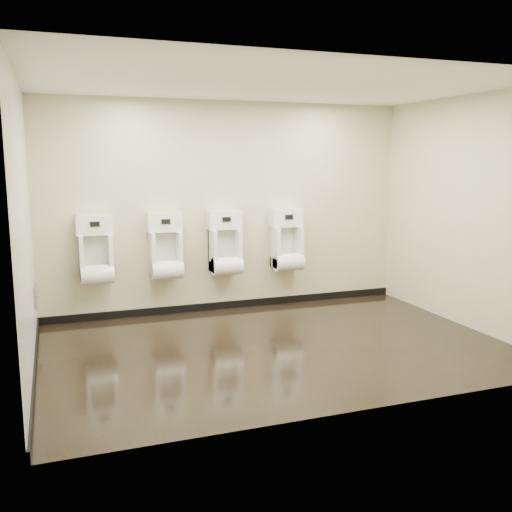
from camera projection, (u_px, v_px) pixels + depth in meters
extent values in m
cube|color=black|center=(276.00, 346.00, 6.29)|extent=(5.00, 3.50, 0.00)
cube|color=white|center=(277.00, 84.00, 5.82)|extent=(5.00, 3.50, 0.00)
cube|color=beige|center=(229.00, 207.00, 7.68)|extent=(5.00, 0.02, 2.80)
cube|color=beige|center=(360.00, 242.00, 4.43)|extent=(5.00, 0.02, 2.80)
cube|color=beige|center=(24.00, 230.00, 5.22)|extent=(0.02, 3.50, 2.80)
cube|color=beige|center=(469.00, 213.00, 6.89)|extent=(0.02, 3.50, 2.80)
cube|color=white|center=(24.00, 230.00, 5.23)|extent=(0.01, 3.50, 2.80)
cube|color=black|center=(230.00, 305.00, 7.89)|extent=(5.00, 0.02, 0.10)
cube|color=black|center=(35.00, 370.00, 5.45)|extent=(0.02, 3.50, 0.10)
cube|color=#9E9EA3|center=(35.00, 296.00, 6.49)|extent=(0.03, 0.25, 0.25)
cylinder|color=silver|center=(37.00, 296.00, 6.50)|extent=(0.02, 0.04, 0.04)
cube|color=white|center=(96.00, 257.00, 7.05)|extent=(0.40, 0.29, 0.56)
cube|color=silver|center=(95.00, 253.00, 7.13)|extent=(0.30, 0.01, 0.44)
cylinder|color=white|center=(97.00, 275.00, 7.02)|extent=(0.40, 0.24, 0.24)
cube|color=white|center=(94.00, 225.00, 7.02)|extent=(0.44, 0.21, 0.24)
cube|color=black|center=(95.00, 224.00, 6.92)|extent=(0.11, 0.01, 0.06)
cube|color=silver|center=(95.00, 224.00, 6.92)|extent=(0.13, 0.01, 0.08)
cylinder|color=silver|center=(113.00, 224.00, 7.10)|extent=(0.01, 0.03, 0.03)
cube|color=white|center=(166.00, 254.00, 7.34)|extent=(0.40, 0.29, 0.56)
cube|color=silver|center=(164.00, 249.00, 7.42)|extent=(0.30, 0.01, 0.44)
cylinder|color=white|center=(167.00, 270.00, 7.31)|extent=(0.40, 0.24, 0.24)
cube|color=white|center=(164.00, 222.00, 7.31)|extent=(0.44, 0.21, 0.24)
cube|color=black|center=(166.00, 222.00, 7.21)|extent=(0.11, 0.01, 0.06)
cube|color=silver|center=(166.00, 222.00, 7.21)|extent=(0.13, 0.01, 0.08)
cylinder|color=silver|center=(182.00, 222.00, 7.39)|extent=(0.01, 0.03, 0.03)
cube|color=white|center=(225.00, 250.00, 7.61)|extent=(0.40, 0.29, 0.56)
cube|color=silver|center=(223.00, 246.00, 7.69)|extent=(0.30, 0.01, 0.44)
cylinder|color=white|center=(227.00, 266.00, 7.57)|extent=(0.40, 0.24, 0.24)
cube|color=white|center=(224.00, 220.00, 7.58)|extent=(0.44, 0.21, 0.24)
cube|color=black|center=(227.00, 219.00, 7.47)|extent=(0.11, 0.01, 0.06)
cube|color=silver|center=(226.00, 219.00, 7.48)|extent=(0.13, 0.01, 0.08)
cylinder|color=silver|center=(240.00, 220.00, 7.65)|extent=(0.01, 0.03, 0.03)
cube|color=white|center=(287.00, 247.00, 7.91)|extent=(0.40, 0.29, 0.56)
cube|color=silver|center=(284.00, 243.00, 7.99)|extent=(0.30, 0.01, 0.44)
cylinder|color=white|center=(289.00, 262.00, 7.87)|extent=(0.40, 0.24, 0.24)
cube|color=white|center=(286.00, 218.00, 7.87)|extent=(0.44, 0.21, 0.24)
cube|color=black|center=(289.00, 217.00, 7.77)|extent=(0.11, 0.01, 0.06)
cube|color=silver|center=(289.00, 217.00, 7.77)|extent=(0.13, 0.01, 0.08)
cylinder|color=silver|center=(301.00, 217.00, 7.95)|extent=(0.01, 0.03, 0.03)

